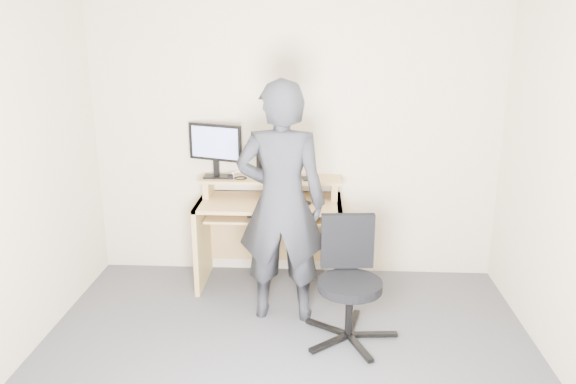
# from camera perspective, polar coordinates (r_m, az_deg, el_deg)

# --- Properties ---
(back_wall) EXTENTS (3.50, 0.02, 2.50)m
(back_wall) POSITION_cam_1_polar(r_m,az_deg,el_deg) (4.84, 0.73, 5.79)
(back_wall) COLOR beige
(back_wall) RESTS_ON ground
(desk) EXTENTS (1.20, 0.60, 0.91)m
(desk) POSITION_cam_1_polar(r_m,az_deg,el_deg) (4.82, -1.79, -2.92)
(desk) COLOR tan
(desk) RESTS_ON ground
(monitor) EXTENTS (0.47, 0.19, 0.46)m
(monitor) POSITION_cam_1_polar(r_m,az_deg,el_deg) (4.76, -7.41, 4.69)
(monitor) COLOR black
(monitor) RESTS_ON desk
(external_drive) EXTENTS (0.10, 0.14, 0.20)m
(external_drive) POSITION_cam_1_polar(r_m,az_deg,el_deg) (4.78, -2.71, 2.69)
(external_drive) COLOR black
(external_drive) RESTS_ON desk
(travel_mug) EXTENTS (0.11, 0.11, 0.20)m
(travel_mug) POSITION_cam_1_polar(r_m,az_deg,el_deg) (4.74, -1.92, 2.61)
(travel_mug) COLOR #BCBCC1
(travel_mug) RESTS_ON desk
(smartphone) EXTENTS (0.09, 0.14, 0.01)m
(smartphone) POSITION_cam_1_polar(r_m,az_deg,el_deg) (4.73, 1.88, 1.37)
(smartphone) COLOR black
(smartphone) RESTS_ON desk
(charger) EXTENTS (0.05, 0.05, 0.03)m
(charger) POSITION_cam_1_polar(r_m,az_deg,el_deg) (4.76, -5.87, 1.54)
(charger) COLOR black
(charger) RESTS_ON desk
(headphones) EXTENTS (0.16, 0.16, 0.06)m
(headphones) POSITION_cam_1_polar(r_m,az_deg,el_deg) (4.87, -4.80, 1.80)
(headphones) COLOR silver
(headphones) RESTS_ON desk
(keyboard) EXTENTS (0.48, 0.24, 0.03)m
(keyboard) POSITION_cam_1_polar(r_m,az_deg,el_deg) (4.62, -1.15, -2.25)
(keyboard) COLOR black
(keyboard) RESTS_ON desk
(mouse) EXTENTS (0.10, 0.07, 0.04)m
(mouse) POSITION_cam_1_polar(r_m,az_deg,el_deg) (4.56, 1.81, -1.12)
(mouse) COLOR black
(mouse) RESTS_ON desk
(office_chair) EXTENTS (0.66, 0.68, 0.86)m
(office_chair) POSITION_cam_1_polar(r_m,az_deg,el_deg) (4.01, 6.21, -8.42)
(office_chair) COLOR black
(office_chair) RESTS_ON ground
(person) EXTENTS (0.68, 0.46, 1.81)m
(person) POSITION_cam_1_polar(r_m,az_deg,el_deg) (4.10, -0.68, -1.16)
(person) COLOR black
(person) RESTS_ON ground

